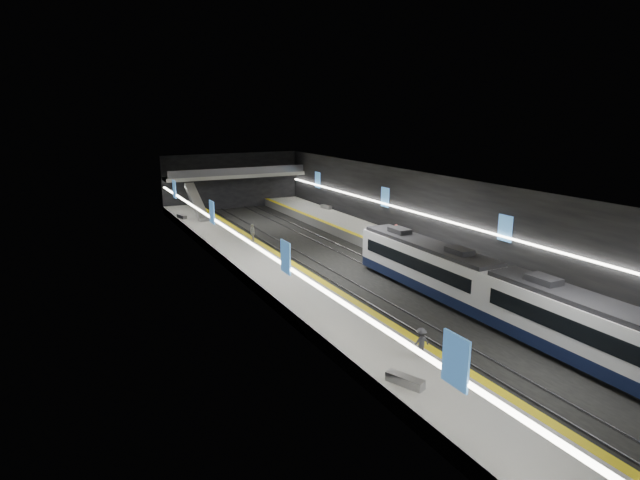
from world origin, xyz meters
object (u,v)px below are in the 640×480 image
bench_left_near (405,381)px  passenger_left_b (421,342)px  train (496,292)px  escalator (197,202)px  bench_right_near (452,251)px  passenger_right_a (396,234)px  bench_right_far (326,207)px  passenger_left_a (253,233)px  bench_left_far (182,217)px

bench_left_near → passenger_left_b: 3.48m
train → passenger_left_b: train is taller
train → escalator: bearing=103.8°
bench_right_near → passenger_right_a: size_ratio=0.92×
bench_right_far → passenger_left_a: 20.13m
bench_right_near → passenger_right_a: bearing=92.3°
escalator → bench_right_far: 17.26m
bench_left_near → passenger_left_a: (3.25, 30.92, 0.68)m
bench_right_near → passenger_left_b: passenger_left_b is taller
bench_right_far → bench_left_near: bearing=-121.9°
bench_left_far → passenger_left_b: size_ratio=1.14×
train → bench_left_far: 42.16m
passenger_left_b → escalator: bearing=-86.7°
escalator → bench_left_near: bearing=-91.8°
train → bench_left_far: (-12.00, 40.40, -0.97)m
escalator → bench_right_far: bearing=-8.2°
bench_right_near → passenger_left_a: passenger_left_a is taller
passenger_left_a → bench_left_far: bearing=-165.9°
bench_right_far → passenger_left_b: size_ratio=1.21×
passenger_right_a → bench_right_near: bearing=-169.2°
escalator → bench_left_far: 2.63m
bench_left_far → passenger_left_b: passenger_left_b is taller
train → bench_left_far: train is taller
bench_left_near → train: bearing=4.1°
train → bench_left_far: bearing=106.5°
bench_right_near → passenger_right_a: (-2.50, 5.56, 0.74)m
escalator → passenger_left_b: bearing=-88.6°
escalator → bench_left_near: size_ratio=4.02×
passenger_right_a → passenger_left_b: bearing=135.1°
passenger_left_a → bench_right_near: bearing=50.9°
passenger_left_b → passenger_left_a: bearing=-89.4°
bench_left_far → passenger_left_a: passenger_left_a is taller
bench_left_near → passenger_left_a: 31.10m
passenger_left_a → passenger_left_b: passenger_left_a is taller
bench_left_near → bench_left_far: size_ratio=1.08×
bench_right_near → bench_right_far: bench_right_far is taller
bench_right_near → passenger_left_b: bearing=-156.3°
train → passenger_left_a: size_ratio=16.20×
bench_left_near → bench_left_far: 46.21m
bench_right_far → passenger_left_b: (-15.88, -41.84, 0.57)m
bench_right_near → passenger_left_a: size_ratio=0.95×
train → passenger_left_b: 9.58m
bench_left_near → bench_right_far: 47.79m
bench_right_far → train: bearing=-109.5°
bench_left_far → bench_right_far: bench_right_far is taller
bench_left_far → passenger_left_a: bearing=-88.6°
passenger_left_b → passenger_right_a: bearing=-119.7°
escalator → train: bearing=-76.2°
train → bench_right_far: (7.00, 38.26, -0.96)m
train → bench_right_near: bearing=61.0°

